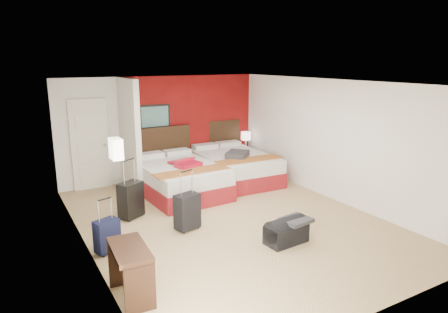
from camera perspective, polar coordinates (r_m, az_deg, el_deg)
ground at (r=7.52m, az=0.74°, el=-8.99°), size 6.50×6.50×0.00m
room_walls at (r=7.87m, az=-13.43°, el=1.25°), size 5.02×6.52×2.50m
red_accent_panel at (r=10.29m, az=-4.79°, el=4.38°), size 3.50×0.04×2.50m
partition_wall at (r=9.10m, az=-13.15°, el=2.87°), size 0.12×1.20×2.50m
entry_door at (r=9.53m, az=-18.43°, el=1.62°), size 0.82×0.06×2.05m
bed_left at (r=8.89m, az=-6.35°, el=-3.20°), size 1.64×2.28×0.66m
bed_right at (r=9.78m, az=1.46°, el=-1.56°), size 1.63×2.27×0.66m
red_suitcase_open at (r=8.74m, az=-5.55°, el=-0.91°), size 0.69×0.83×0.09m
jacket_bundle at (r=9.39m, az=1.90°, el=0.29°), size 0.71×0.71×0.13m
nightstand at (r=10.92m, az=3.08°, el=-0.34°), size 0.38×0.38×0.53m
table_lamp at (r=10.81m, az=3.11°, el=2.24°), size 0.31×0.31×0.48m
suitcase_black at (r=7.71m, az=-13.03°, el=-6.16°), size 0.52×0.45×0.66m
suitcase_charcoal at (r=7.05m, az=-5.22°, el=-7.94°), size 0.47×0.35×0.61m
suitcase_navy at (r=6.50m, az=-16.18°, el=-10.91°), size 0.41×0.32×0.50m
duffel_bag at (r=6.67m, az=8.77°, el=-10.59°), size 0.71×0.41×0.35m
jacket_draped at (r=6.64m, az=10.13°, el=-8.83°), size 0.50×0.44×0.06m
desk at (r=5.27m, az=-13.03°, el=-15.68°), size 0.46×0.84×0.68m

